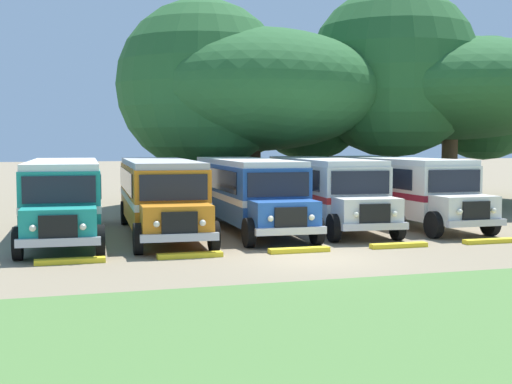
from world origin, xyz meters
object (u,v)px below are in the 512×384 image
object	(u,v)px
parked_bus_slot_4	(398,186)
broad_shade_tree	(246,92)
parked_bus_slot_0	(64,194)
parked_bus_slot_3	(324,188)
secondary_tree	(433,86)
parked_bus_slot_1	(160,193)
parked_bus_slot_2	(248,190)

from	to	relation	value
parked_bus_slot_4	broad_shade_tree	xyz separation A→B (m)	(-4.25, 9.31, 4.65)
parked_bus_slot_0	parked_bus_slot_3	distance (m)	10.64
parked_bus_slot_0	parked_bus_slot_3	world-z (taller)	same
secondary_tree	parked_bus_slot_4	bearing A→B (deg)	-127.83
parked_bus_slot_1	parked_bus_slot_4	size ratio (longest dim) A/B	1.01
parked_bus_slot_0	parked_bus_slot_2	size ratio (longest dim) A/B	1.00
parked_bus_slot_1	secondary_tree	distance (m)	20.81
parked_bus_slot_3	broad_shade_tree	xyz separation A→B (m)	(-0.80, 9.23, 4.65)
parked_bus_slot_2	broad_shade_tree	size ratio (longest dim) A/B	0.73
parked_bus_slot_2	parked_bus_slot_3	xyz separation A→B (m)	(3.43, 0.28, 0.00)
broad_shade_tree	parked_bus_slot_2	bearing A→B (deg)	-105.44
broad_shade_tree	parked_bus_slot_0	bearing A→B (deg)	-134.56
parked_bus_slot_1	parked_bus_slot_4	world-z (taller)	same
parked_bus_slot_3	secondary_tree	size ratio (longest dim) A/B	0.64
secondary_tree	parked_bus_slot_1	bearing A→B (deg)	-150.83
parked_bus_slot_2	broad_shade_tree	xyz separation A→B (m)	(2.63, 9.51, 4.65)
secondary_tree	parked_bus_slot_3	bearing A→B (deg)	-139.31
parked_bus_slot_1	parked_bus_slot_4	xyz separation A→B (m)	(10.49, 0.67, 0.00)
parked_bus_slot_0	parked_bus_slot_4	size ratio (longest dim) A/B	1.00
parked_bus_slot_2	broad_shade_tree	world-z (taller)	broad_shade_tree
parked_bus_slot_0	parked_bus_slot_1	xyz separation A→B (m)	(3.57, -0.02, 0.00)
secondary_tree	parked_bus_slot_0	bearing A→B (deg)	-155.15
parked_bus_slot_1	parked_bus_slot_3	distance (m)	7.09
parked_bus_slot_2	secondary_tree	distance (m)	17.60
parked_bus_slot_0	secondary_tree	distance (m)	23.89
broad_shade_tree	secondary_tree	distance (m)	11.36
parked_bus_slot_4	parked_bus_slot_0	bearing A→B (deg)	-87.78
parked_bus_slot_4	parked_bus_slot_3	bearing A→B (deg)	-91.77
parked_bus_slot_0	parked_bus_slot_1	distance (m)	3.57
parked_bus_slot_1	parked_bus_slot_4	distance (m)	10.51
parked_bus_slot_3	parked_bus_slot_4	world-z (taller)	same
secondary_tree	parked_bus_slot_2	bearing A→B (deg)	-146.22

